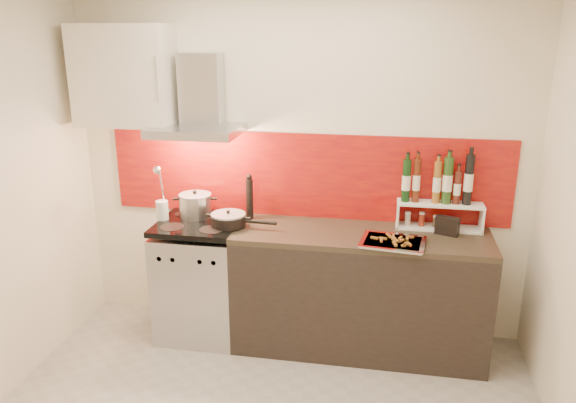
% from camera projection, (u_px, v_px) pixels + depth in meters
% --- Properties ---
extents(back_wall, '(3.40, 0.02, 2.60)m').
position_uv_depth(back_wall, '(299.00, 165.00, 4.19)').
color(back_wall, silver).
rests_on(back_wall, ground).
extents(backsplash, '(3.00, 0.02, 0.64)m').
position_uv_depth(backsplash, '(305.00, 176.00, 4.20)').
color(backsplash, maroon).
rests_on(backsplash, back_wall).
extents(range_stove, '(0.60, 0.60, 0.91)m').
position_uv_depth(range_stove, '(201.00, 279.00, 4.28)').
color(range_stove, '#B7B7BA').
rests_on(range_stove, ground).
extents(counter, '(1.80, 0.60, 0.90)m').
position_uv_depth(counter, '(359.00, 291.00, 4.08)').
color(counter, black).
rests_on(counter, ground).
extents(range_hood, '(0.62, 0.50, 0.61)m').
position_uv_depth(range_hood, '(199.00, 106.00, 4.03)').
color(range_hood, '#B7B7BA').
rests_on(range_hood, back_wall).
extents(upper_cabinet, '(0.70, 0.35, 0.72)m').
position_uv_depth(upper_cabinet, '(125.00, 75.00, 4.05)').
color(upper_cabinet, beige).
rests_on(upper_cabinet, back_wall).
extents(stock_pot, '(0.24, 0.24, 0.21)m').
position_uv_depth(stock_pot, '(195.00, 205.00, 4.23)').
color(stock_pot, '#B7B7BA').
rests_on(stock_pot, range_stove).
extents(saute_pan, '(0.49, 0.25, 0.12)m').
position_uv_depth(saute_pan, '(229.00, 220.00, 4.05)').
color(saute_pan, black).
rests_on(saute_pan, range_stove).
extents(utensil_jar, '(0.09, 0.14, 0.44)m').
position_uv_depth(utensil_jar, '(162.00, 204.00, 4.15)').
color(utensil_jar, silver).
rests_on(utensil_jar, range_stove).
extents(pepper_mill, '(0.05, 0.05, 0.34)m').
position_uv_depth(pepper_mill, '(250.00, 197.00, 4.19)').
color(pepper_mill, black).
rests_on(pepper_mill, counter).
extents(step_shelf, '(0.60, 0.16, 0.55)m').
position_uv_depth(step_shelf, '(439.00, 196.00, 3.96)').
color(step_shelf, white).
rests_on(step_shelf, counter).
extents(caddy_box, '(0.17, 0.12, 0.14)m').
position_uv_depth(caddy_box, '(447.00, 226.00, 3.90)').
color(caddy_box, black).
rests_on(caddy_box, counter).
extents(baking_tray, '(0.46, 0.37, 0.03)m').
position_uv_depth(baking_tray, '(393.00, 242.00, 3.74)').
color(baking_tray, silver).
rests_on(baking_tray, counter).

